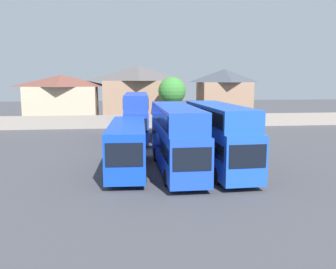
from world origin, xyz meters
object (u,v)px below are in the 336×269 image
object	(u,v)px
bus_2	(176,135)
house_terrace_centre	(138,93)
house_terrace_left	(62,98)
bus_5	(169,122)
house_terrace_right	(224,94)
tree_left_of_lot	(172,91)
bus_4	(136,114)
bus_1	(127,144)
bus_3	(219,134)

from	to	relation	value
bus_2	house_terrace_centre	distance (m)	33.65
bus_2	house_terrace_left	world-z (taller)	house_terrace_left
house_terrace_centre	bus_5	bearing A→B (deg)	-82.00
house_terrace_right	tree_left_of_lot	xyz separation A→B (m)	(-9.12, -5.06, 0.74)
bus_4	bus_5	xyz separation A→B (m)	(3.63, -0.34, -0.93)
bus_1	house_terrace_left	distance (m)	34.54
house_terrace_right	bus_5	bearing A→B (deg)	-122.07
house_terrace_right	tree_left_of_lot	distance (m)	10.46
tree_left_of_lot	bus_3	bearing A→B (deg)	-90.12
bus_4	bus_5	size ratio (longest dim) A/B	1.09
bus_2	house_terrace_centre	xyz separation A→B (m)	(-1.48, 33.57, 1.78)
bus_3	bus_4	distance (m)	15.71
bus_1	bus_4	xyz separation A→B (m)	(1.13, 14.13, 0.88)
bus_2	bus_3	xyz separation A→B (m)	(3.13, -0.06, 0.04)
bus_3	house_terrace_right	xyz separation A→B (m)	(9.17, 32.04, 1.49)
bus_1	house_terrace_centre	size ratio (longest dim) A/B	0.93
bus_5	tree_left_of_lot	bearing A→B (deg)	173.52
house_terrace_centre	house_terrace_right	xyz separation A→B (m)	(13.79, -1.59, -0.25)
bus_2	bus_4	distance (m)	14.83
bus_1	bus_3	distance (m)	6.74
bus_2	bus_3	bearing A→B (deg)	88.28
bus_5	bus_3	bearing A→B (deg)	9.89
bus_2	bus_4	bearing A→B (deg)	-171.21
bus_5	house_terrace_centre	bearing A→B (deg)	-169.65
house_terrace_right	bus_3	bearing A→B (deg)	-105.98
house_terrace_left	house_terrace_centre	distance (m)	12.00
house_terrace_centre	tree_left_of_lot	distance (m)	8.15
bus_1	house_terrace_right	size ratio (longest dim) A/B	1.30
tree_left_of_lot	bus_1	bearing A→B (deg)	-104.29
bus_2	bus_5	bearing A→B (deg)	174.55
bus_2	bus_4	size ratio (longest dim) A/B	1.04
house_terrace_right	bus_4	bearing A→B (deg)	-130.31
bus_3	house_terrace_left	distance (m)	37.50
bus_1	bus_2	size ratio (longest dim) A/B	0.90
house_terrace_centre	house_terrace_right	distance (m)	13.88
house_terrace_centre	tree_left_of_lot	world-z (taller)	house_terrace_centre
house_terrace_centre	bus_1	bearing A→B (deg)	-93.56
house_terrace_left	bus_2	bearing A→B (deg)	-68.14
bus_5	bus_1	bearing A→B (deg)	-16.73
bus_2	bus_5	distance (m)	14.37
bus_1	bus_3	size ratio (longest dim) A/B	0.93
house_terrace_centre	house_terrace_left	bearing A→B (deg)	-179.88
house_terrace_centre	bus_3	bearing A→B (deg)	-82.19
bus_4	bus_1	bearing A→B (deg)	-2.18
bus_2	house_terrace_left	bearing A→B (deg)	-158.68
bus_2	tree_left_of_lot	world-z (taller)	tree_left_of_lot
bus_4	house_terrace_centre	xyz separation A→B (m)	(0.92, 18.94, 1.60)
bus_1	house_terrace_right	xyz separation A→B (m)	(15.85, 31.47, 2.22)
bus_2	bus_5	world-z (taller)	bus_2
house_terrace_centre	tree_left_of_lot	bearing A→B (deg)	-54.96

